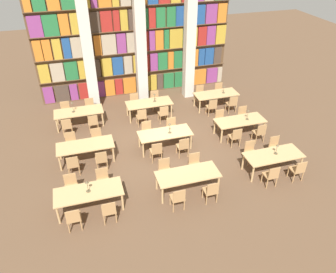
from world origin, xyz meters
TOP-DOWN VIEW (x-y plane):
  - ground_plane at (0.00, 0.00)m, footprint 40.00×40.00m
  - bookshelf_bank at (0.01, 5.36)m, footprint 9.75×0.35m
  - pillar_left at (-2.41, 4.19)m, footprint 0.48×0.48m
  - pillar_center at (0.00, 4.19)m, footprint 0.48×0.48m
  - pillar_right at (2.41, 4.19)m, footprint 0.48×0.48m
  - reading_table_0 at (-3.27, -2.61)m, footprint 2.11×0.88m
  - chair_0 at (-3.80, -3.34)m, footprint 0.42×0.40m
  - chair_1 at (-3.80, -1.89)m, footprint 0.42×0.40m
  - chair_2 at (-2.76, -3.34)m, footprint 0.42×0.40m
  - chair_3 at (-2.76, -1.89)m, footprint 0.42×0.40m
  - desk_lamp_0 at (-3.27, -2.61)m, footprint 0.14×0.14m
  - reading_table_1 at (-0.05, -2.70)m, footprint 2.11×0.88m
  - chair_4 at (-0.62, -3.43)m, footprint 0.42×0.40m
  - chair_5 at (-0.62, -1.98)m, footprint 0.42×0.40m
  - chair_6 at (0.50, -3.43)m, footprint 0.42×0.40m
  - chair_7 at (0.50, -1.98)m, footprint 0.42×0.40m
  - reading_table_2 at (3.26, -2.58)m, footprint 2.11×0.88m
  - chair_8 at (2.77, -3.30)m, footprint 0.42×0.40m
  - chair_9 at (2.77, -1.85)m, footprint 0.42×0.40m
  - chair_10 at (3.82, -3.30)m, footprint 0.42×0.40m
  - chair_11 at (3.82, -1.85)m, footprint 0.42×0.40m
  - desk_lamp_1 at (3.36, -2.55)m, footprint 0.14×0.14m
  - reading_table_3 at (-3.16, -0.03)m, footprint 2.11×0.88m
  - chair_12 at (-3.68, -0.75)m, footprint 0.42×0.40m
  - chair_13 at (-3.68, 0.70)m, footprint 0.42×0.40m
  - chair_14 at (-2.67, -0.75)m, footprint 0.42×0.40m
  - chair_15 at (-2.67, 0.70)m, footprint 0.42×0.40m
  - reading_table_4 at (-0.07, -0.08)m, footprint 2.11×0.88m
  - chair_16 at (-0.63, -0.81)m, footprint 0.42×0.40m
  - chair_17 at (-0.63, 0.65)m, footprint 0.42×0.40m
  - chair_18 at (0.44, -0.81)m, footprint 0.42×0.40m
  - chair_19 at (0.44, 0.65)m, footprint 0.42×0.40m
  - desk_lamp_2 at (0.11, -0.12)m, footprint 0.14×0.14m
  - reading_table_5 at (3.23, -0.04)m, footprint 2.11×0.88m
  - chair_20 at (2.68, -0.76)m, footprint 0.42×0.40m
  - chair_21 at (2.68, 0.69)m, footprint 0.42×0.40m
  - chair_22 at (3.78, -0.76)m, footprint 0.42×0.40m
  - chair_23 at (3.78, 0.69)m, footprint 0.42×0.40m
  - desk_lamp_3 at (3.54, -0.06)m, footprint 0.14×0.14m
  - reading_table_6 at (-3.22, 2.70)m, footprint 2.11×0.88m
  - chair_24 at (-3.78, 1.98)m, footprint 0.42×0.40m
  - chair_25 at (-3.78, 3.43)m, footprint 0.42×0.40m
  - chair_26 at (-2.69, 1.98)m, footprint 0.42×0.40m
  - chair_27 at (-2.69, 3.43)m, footprint 0.42×0.40m
  - desk_lamp_4 at (-3.43, 2.70)m, footprint 0.14×0.14m
  - reading_table_7 at (-0.05, 2.61)m, footprint 2.11×0.88m
  - chair_28 at (-0.58, 1.88)m, footprint 0.42×0.40m
  - chair_29 at (-0.58, 3.34)m, footprint 0.42×0.40m
  - chair_30 at (0.43, 1.88)m, footprint 0.42×0.40m
  - chair_31 at (0.43, 3.34)m, footprint 0.42×0.40m
  - desk_lamp_5 at (0.23, 2.65)m, footprint 0.14×0.14m
  - reading_table_8 at (3.29, 2.58)m, footprint 2.11×0.88m
  - chair_32 at (2.77, 1.86)m, footprint 0.42×0.40m
  - chair_33 at (2.77, 3.31)m, footprint 0.42×0.40m
  - chair_34 at (3.80, 1.86)m, footprint 0.42×0.40m
  - chair_35 at (3.80, 3.31)m, footprint 0.42×0.40m
  - desk_lamp_6 at (3.66, 2.55)m, footprint 0.14×0.14m

SIDE VIEW (x-z plane):
  - ground_plane at x=0.00m, z-range 0.00..0.00m
  - chair_0 at x=-3.80m, z-range 0.03..0.89m
  - chair_1 at x=-3.80m, z-range 0.03..0.89m
  - chair_2 at x=-2.76m, z-range 0.03..0.89m
  - chair_3 at x=-2.76m, z-range 0.03..0.89m
  - chair_4 at x=-0.62m, z-range 0.03..0.89m
  - chair_5 at x=-0.62m, z-range 0.03..0.89m
  - chair_6 at x=0.50m, z-range 0.03..0.89m
  - chair_7 at x=0.50m, z-range 0.03..0.89m
  - chair_8 at x=2.77m, z-range 0.03..0.89m
  - chair_9 at x=2.77m, z-range 0.03..0.89m
  - chair_10 at x=3.82m, z-range 0.03..0.89m
  - chair_11 at x=3.82m, z-range 0.03..0.89m
  - chair_12 at x=-3.68m, z-range 0.03..0.89m
  - chair_13 at x=-3.68m, z-range 0.03..0.89m
  - chair_14 at x=-2.67m, z-range 0.03..0.89m
  - chair_15 at x=-2.67m, z-range 0.03..0.89m
  - chair_16 at x=-0.63m, z-range 0.03..0.89m
  - chair_17 at x=-0.63m, z-range 0.03..0.89m
  - chair_18 at x=0.44m, z-range 0.03..0.89m
  - chair_19 at x=0.44m, z-range 0.03..0.89m
  - chair_20 at x=2.68m, z-range 0.03..0.89m
  - chair_21 at x=2.68m, z-range 0.03..0.89m
  - chair_22 at x=3.78m, z-range 0.03..0.89m
  - chair_23 at x=3.78m, z-range 0.03..0.89m
  - chair_24 at x=-3.78m, z-range 0.03..0.89m
  - chair_25 at x=-3.78m, z-range 0.03..0.89m
  - chair_26 at x=-2.69m, z-range 0.03..0.89m
  - chair_27 at x=-2.69m, z-range 0.03..0.89m
  - chair_28 at x=-0.58m, z-range 0.03..0.89m
  - chair_29 at x=-0.58m, z-range 0.03..0.89m
  - chair_30 at x=0.43m, z-range 0.03..0.89m
  - chair_31 at x=0.43m, z-range 0.03..0.89m
  - chair_32 at x=2.77m, z-range 0.03..0.89m
  - chair_33 at x=2.77m, z-range 0.03..0.89m
  - chair_34 at x=3.80m, z-range 0.03..0.89m
  - chair_35 at x=3.80m, z-range 0.03..0.89m
  - reading_table_0 at x=-3.27m, z-range 0.29..1.01m
  - reading_table_1 at x=-0.05m, z-range 0.29..1.01m
  - reading_table_2 at x=3.26m, z-range 0.29..1.01m
  - reading_table_3 at x=-3.16m, z-range 0.29..1.01m
  - reading_table_4 at x=-0.07m, z-range 0.29..1.01m
  - reading_table_5 at x=3.23m, z-range 0.29..1.01m
  - reading_table_6 at x=-3.22m, z-range 0.29..1.01m
  - reading_table_7 at x=-0.05m, z-range 0.29..1.01m
  - reading_table_8 at x=3.29m, z-range 0.29..1.01m
  - desk_lamp_6 at x=3.66m, z-range 0.79..1.18m
  - desk_lamp_5 at x=0.23m, z-range 0.79..1.18m
  - desk_lamp_1 at x=3.36m, z-range 0.79..1.20m
  - desk_lamp_0 at x=-3.27m, z-range 0.79..1.20m
  - desk_lamp_2 at x=0.11m, z-range 0.80..1.24m
  - desk_lamp_3 at x=3.54m, z-range 0.80..1.27m
  - desk_lamp_4 at x=-3.43m, z-range 0.81..1.30m
  - bookshelf_bank at x=0.01m, z-range -0.09..5.41m
  - pillar_left at x=-2.41m, z-range 0.00..6.00m
  - pillar_center at x=0.00m, z-range 0.00..6.00m
  - pillar_right at x=2.41m, z-range 0.00..6.00m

